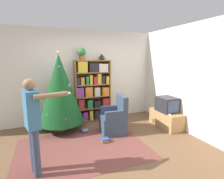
# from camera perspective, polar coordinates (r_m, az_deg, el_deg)

# --- Properties ---
(ground_plane) EXTENTS (14.00, 14.00, 0.00)m
(ground_plane) POSITION_cam_1_polar(r_m,az_deg,el_deg) (3.70, -2.23, -19.01)
(ground_plane) COLOR brown
(wall_back) EXTENTS (8.00, 0.10, 2.60)m
(wall_back) POSITION_cam_1_polar(r_m,az_deg,el_deg) (5.13, -9.61, 4.40)
(wall_back) COLOR silver
(wall_back) RESTS_ON ground_plane
(wall_right) EXTENTS (0.10, 8.00, 2.60)m
(wall_right) POSITION_cam_1_polar(r_m,az_deg,el_deg) (4.49, 25.12, 2.77)
(wall_right) COLOR silver
(wall_right) RESTS_ON ground_plane
(area_rug) EXTENTS (2.55, 1.82, 0.01)m
(area_rug) POSITION_cam_1_polar(r_m,az_deg,el_deg) (3.77, -9.46, -18.45)
(area_rug) COLOR brown
(area_rug) RESTS_ON ground_plane
(bookshelf) EXTENTS (1.01, 0.27, 1.75)m
(bookshelf) POSITION_cam_1_polar(r_m,az_deg,el_deg) (5.04, -6.30, -0.50)
(bookshelf) COLOR brown
(bookshelf) RESTS_ON ground_plane
(tv_stand) EXTENTS (0.43, 0.93, 0.42)m
(tv_stand) POSITION_cam_1_polar(r_m,az_deg,el_deg) (4.93, 17.23, -9.17)
(tv_stand) COLOR tan
(tv_stand) RESTS_ON ground_plane
(television) EXTENTS (0.42, 0.52, 0.38)m
(television) POSITION_cam_1_polar(r_m,az_deg,el_deg) (4.81, 17.50, -4.65)
(television) COLOR #28282D
(television) RESTS_ON tv_stand
(game_remote) EXTENTS (0.04, 0.12, 0.02)m
(game_remote) POSITION_cam_1_polar(r_m,az_deg,el_deg) (4.57, 18.29, -7.80)
(game_remote) COLOR white
(game_remote) RESTS_ON tv_stand
(christmas_tree) EXTENTS (1.12, 1.12, 1.98)m
(christmas_tree) POSITION_cam_1_polar(r_m,az_deg,el_deg) (4.47, -16.60, 0.16)
(christmas_tree) COLOR #4C3323
(christmas_tree) RESTS_ON ground_plane
(armchair) EXTENTS (0.63, 0.62, 0.92)m
(armchair) POSITION_cam_1_polar(r_m,az_deg,el_deg) (4.31, 0.82, -9.92)
(armchair) COLOR #334256
(armchair) RESTS_ON ground_plane
(standing_person) EXTENTS (0.70, 0.46, 1.52)m
(standing_person) POSITION_cam_1_polar(r_m,az_deg,el_deg) (2.91, -24.39, -8.95)
(standing_person) COLOR #38425B
(standing_person) RESTS_ON ground_plane
(potted_plant) EXTENTS (0.22, 0.22, 0.33)m
(potted_plant) POSITION_cam_1_polar(r_m,az_deg,el_deg) (4.90, -9.82, 11.63)
(potted_plant) COLOR #935B38
(potted_plant) RESTS_ON bookshelf
(table_lamp) EXTENTS (0.20, 0.20, 0.18)m
(table_lamp) POSITION_cam_1_polar(r_m,az_deg,el_deg) (5.05, -3.36, 10.70)
(table_lamp) COLOR #473828
(table_lamp) RESTS_ON bookshelf
(book_pile_near_tree) EXTENTS (0.16, 0.16, 0.06)m
(book_pile_near_tree) POSITION_cam_1_polar(r_m,az_deg,el_deg) (4.49, -8.88, -13.22)
(book_pile_near_tree) COLOR #232328
(book_pile_near_tree) RESTS_ON ground_plane
(book_pile_by_chair) EXTENTS (0.19, 0.16, 0.09)m
(book_pile_by_chair) POSITION_cam_1_polar(r_m,az_deg,el_deg) (3.96, -2.38, -16.21)
(book_pile_by_chair) COLOR orange
(book_pile_by_chair) RESTS_ON ground_plane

